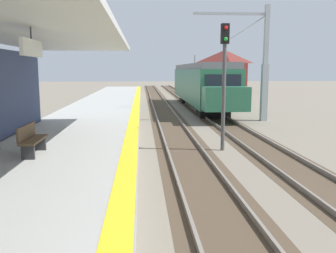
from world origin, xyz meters
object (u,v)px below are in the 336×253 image
(platform_bench, at_px, (31,139))
(distant_trackside_house, at_px, (224,70))
(rail_signal_post, at_px, (224,74))
(catenary_pylon_far_side, at_px, (261,66))
(approaching_train, at_px, (201,84))

(platform_bench, height_order, distant_trackside_house, distant_trackside_house)
(rail_signal_post, distance_m, catenary_pylon_far_side, 9.89)
(catenary_pylon_far_side, xyz_separation_m, distant_trackside_house, (5.05, 32.90, -0.27))
(approaching_train, xyz_separation_m, platform_bench, (-8.39, -20.95, -0.80))
(approaching_train, distance_m, rail_signal_post, 16.86)
(rail_signal_post, bearing_deg, platform_bench, -147.47)
(catenary_pylon_far_side, bearing_deg, platform_bench, -130.17)
(platform_bench, relative_size, distant_trackside_house, 0.24)
(approaching_train, height_order, platform_bench, approaching_train)
(rail_signal_post, bearing_deg, catenary_pylon_far_side, 63.45)
(approaching_train, bearing_deg, rail_signal_post, -96.07)
(distant_trackside_house, bearing_deg, rail_signal_post, -102.78)
(rail_signal_post, height_order, distant_trackside_house, distant_trackside_house)
(approaching_train, relative_size, platform_bench, 12.25)
(rail_signal_post, relative_size, catenary_pylon_far_side, 0.69)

